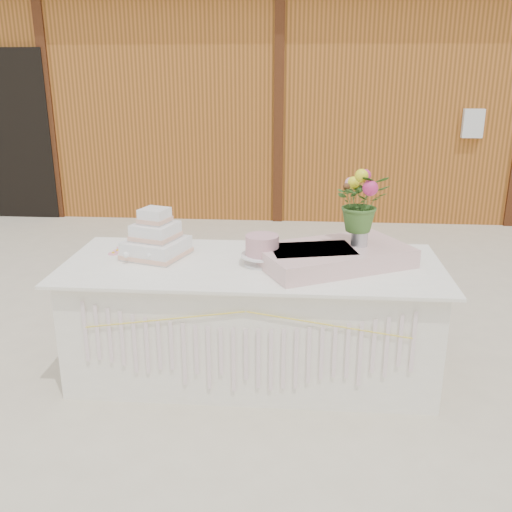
% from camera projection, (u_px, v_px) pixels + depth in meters
% --- Properties ---
extents(ground, '(80.00, 80.00, 0.00)m').
position_uv_depth(ground, '(253.00, 371.00, 3.86)').
color(ground, beige).
rests_on(ground, ground).
extents(barn, '(12.60, 4.60, 3.30)m').
position_uv_depth(barn, '(283.00, 86.00, 9.01)').
color(barn, '#AE5F24').
rests_on(barn, ground).
extents(cake_table, '(2.40, 1.00, 0.77)m').
position_uv_depth(cake_table, '(252.00, 319.00, 3.73)').
color(cake_table, white).
rests_on(cake_table, ground).
extents(wedding_cake, '(0.45, 0.45, 0.32)m').
position_uv_depth(wedding_cake, '(156.00, 241.00, 3.71)').
color(wedding_cake, white).
rests_on(wedding_cake, cake_table).
extents(pink_cake_stand, '(0.27, 0.27, 0.19)m').
position_uv_depth(pink_cake_stand, '(262.00, 248.00, 3.56)').
color(pink_cake_stand, white).
rests_on(pink_cake_stand, cake_table).
extents(satin_runner, '(1.06, 0.89, 0.12)m').
position_uv_depth(satin_runner, '(334.00, 256.00, 3.58)').
color(satin_runner, beige).
rests_on(satin_runner, cake_table).
extents(flower_vase, '(0.11, 0.11, 0.14)m').
position_uv_depth(flower_vase, '(360.00, 234.00, 3.57)').
color(flower_vase, silver).
rests_on(flower_vase, satin_runner).
extents(bouquet, '(0.36, 0.32, 0.36)m').
position_uv_depth(bouquet, '(362.00, 194.00, 3.49)').
color(bouquet, '#416D2B').
rests_on(bouquet, flower_vase).
extents(loose_flowers, '(0.20, 0.34, 0.02)m').
position_uv_depth(loose_flowers, '(110.00, 251.00, 3.83)').
color(loose_flowers, pink).
rests_on(loose_flowers, cake_table).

